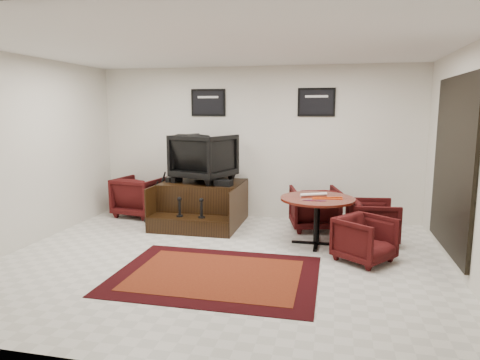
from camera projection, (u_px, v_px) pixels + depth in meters
name	position (u px, v px, depth m)	size (l,w,h in m)	color
ground	(221.00, 261.00, 5.77)	(6.00, 6.00, 0.00)	silver
room_shell	(253.00, 128.00, 5.51)	(6.02, 5.02, 2.81)	silver
area_rug	(216.00, 275.00, 5.26)	(2.48, 1.86, 0.01)	black
shine_podium	(202.00, 204.00, 7.66)	(1.43, 1.47, 0.74)	black
shine_chair	(204.00, 155.00, 7.66)	(0.93, 0.87, 0.96)	black
shoes_pair	(174.00, 179.00, 7.67)	(0.26, 0.29, 0.09)	black
polish_kit	(224.00, 183.00, 7.26)	(0.28, 0.20, 0.10)	black
umbrella_black	(152.00, 202.00, 7.62)	(0.30, 0.11, 0.80)	black
umbrella_hooked	(159.00, 195.00, 7.85)	(0.35, 0.13, 0.94)	black
armchair_side	(140.00, 194.00, 8.20)	(0.81, 0.76, 0.83)	black
meeting_table	(317.00, 203.00, 6.38)	(1.10, 1.10, 0.72)	#431109
table_chair_back	(314.00, 206.00, 7.27)	(0.78, 0.73, 0.80)	black
table_chair_window	(373.00, 219.00, 6.53)	(0.70, 0.65, 0.72)	black
table_chair_corner	(365.00, 237.00, 5.70)	(0.65, 0.61, 0.67)	black
paper_roll	(314.00, 195.00, 6.47)	(0.05, 0.05, 0.42)	silver
table_clutter	(325.00, 198.00, 6.29)	(0.57, 0.37, 0.01)	#F44B0D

